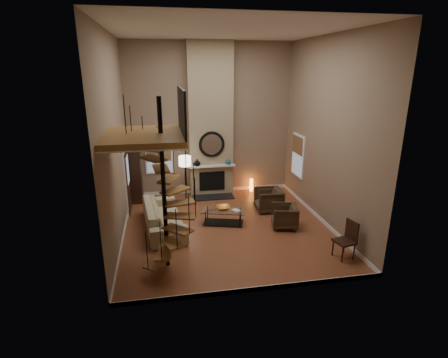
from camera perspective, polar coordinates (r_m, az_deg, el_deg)
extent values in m
cube|color=#9E5732|center=(10.63, 0.39, -7.88)|extent=(6.00, 6.50, 0.01)
cube|color=#8C745A|center=(12.93, -2.32, 9.51)|extent=(6.00, 0.02, 5.50)
cube|color=#8C745A|center=(6.69, 5.67, 1.69)|extent=(6.00, 0.02, 5.50)
cube|color=#8C745A|center=(9.67, -17.41, 5.95)|extent=(0.02, 6.50, 5.50)
cube|color=#8C745A|center=(10.73, 16.49, 7.13)|extent=(0.02, 6.50, 5.50)
cube|color=silver|center=(9.64, 0.47, 23.11)|extent=(6.00, 6.50, 0.01)
cube|color=white|center=(13.56, -2.17, -1.81)|extent=(6.00, 0.02, 0.12)
cube|color=white|center=(7.87, 5.04, -17.48)|extent=(6.00, 0.02, 0.12)
cube|color=white|center=(10.52, -16.01, -8.53)|extent=(0.02, 6.50, 0.12)
cube|color=white|center=(11.50, 15.28, -6.15)|extent=(0.02, 6.50, 0.12)
cube|color=#9E8B66|center=(12.74, -2.20, 9.40)|extent=(1.60, 0.38, 5.50)
cube|color=black|center=(12.95, -1.74, -2.95)|extent=(1.50, 0.60, 0.04)
cube|color=black|center=(13.05, -1.96, -0.33)|extent=(0.95, 0.02, 0.72)
cube|color=white|center=(12.80, -1.93, 2.11)|extent=(1.70, 0.18, 0.06)
torus|color=black|center=(12.67, -2.01, 5.67)|extent=(0.94, 0.10, 0.94)
cylinder|color=white|center=(12.68, -2.01, 5.68)|extent=(0.80, 0.01, 0.80)
imported|color=black|center=(12.73, -4.41, 2.70)|extent=(0.24, 0.24, 0.25)
imported|color=#1A555E|center=(12.90, 0.68, 2.87)|extent=(0.20, 0.20, 0.21)
cube|color=white|center=(13.00, -10.58, 4.11)|extent=(1.02, 0.04, 1.52)
cube|color=#8C9EB2|center=(12.97, -10.58, 4.08)|extent=(0.90, 0.01, 1.40)
cube|color=olive|center=(12.91, -10.63, 4.97)|extent=(0.90, 0.01, 0.98)
cube|color=white|center=(12.74, 11.99, 3.74)|extent=(0.04, 1.02, 1.52)
cube|color=#8C9EB2|center=(12.73, 11.89, 3.74)|extent=(0.01, 0.90, 1.40)
cube|color=olive|center=(12.64, 11.94, 5.43)|extent=(0.01, 0.90, 0.63)
cube|color=white|center=(11.82, -15.58, -0.38)|extent=(0.06, 1.05, 2.16)
cube|color=black|center=(11.82, -15.40, -0.49)|extent=(0.05, 0.90, 2.05)
cube|color=#8C9EB2|center=(11.70, -15.42, 1.50)|extent=(0.01, 0.60, 0.90)
cube|color=olive|center=(7.76, -12.88, 6.82)|extent=(1.70, 2.20, 0.12)
cube|color=white|center=(7.77, -12.84, 6.28)|extent=(1.70, 2.20, 0.03)
cube|color=black|center=(7.68, -6.93, 11.04)|extent=(0.04, 2.20, 0.94)
cylinder|color=black|center=(8.04, -9.83, -1.24)|extent=(0.10, 0.10, 4.02)
cube|color=olive|center=(8.52, -10.69, -13.16)|extent=(0.71, 0.78, 0.04)
cylinder|color=black|center=(8.05, -12.48, -11.38)|extent=(0.02, 0.02, 0.94)
cube|color=olive|center=(8.32, -9.68, -11.81)|extent=(0.46, 0.77, 0.04)
cylinder|color=black|center=(7.79, -10.27, -10.09)|extent=(0.02, 0.02, 0.94)
cube|color=olive|center=(8.21, -8.54, -10.12)|extent=(0.55, 0.79, 0.04)
cylinder|color=black|center=(7.70, -7.76, -8.14)|extent=(0.02, 0.02, 0.94)
cube|color=olive|center=(8.18, -7.61, -8.14)|extent=(0.75, 0.74, 0.04)
cylinder|color=black|center=(7.77, -5.73, -5.70)|extent=(0.02, 0.02, 0.94)
cube|color=olive|center=(8.21, -7.13, -6.02)|extent=(0.79, 0.53, 0.04)
cylinder|color=black|center=(7.97, -4.73, -3.05)|extent=(0.02, 0.02, 0.94)
cube|color=olive|center=(8.27, -7.23, -3.89)|extent=(0.77, 0.48, 0.04)
cylinder|color=black|center=(8.21, -4.94, -0.50)|extent=(0.02, 0.02, 0.94)
cube|color=olive|center=(8.33, -7.89, -1.86)|extent=(0.77, 0.72, 0.04)
cylinder|color=black|center=(8.42, -6.23, 1.78)|extent=(0.02, 0.02, 0.94)
cube|color=olive|center=(8.34, -8.97, 0.00)|extent=(0.58, 0.79, 0.04)
cylinder|color=black|center=(8.54, -8.28, 3.72)|extent=(0.02, 0.02, 0.94)
cube|color=olive|center=(8.29, -10.25, 1.69)|extent=(0.41, 0.75, 0.04)
cylinder|color=black|center=(8.52, -10.70, 5.37)|extent=(0.02, 0.02, 0.94)
cube|color=olive|center=(8.16, -11.49, 3.27)|extent=(0.68, 0.79, 0.04)
cylinder|color=black|center=(8.36, -13.06, 6.81)|extent=(0.02, 0.02, 0.94)
cube|color=olive|center=(7.98, -12.45, 4.81)|extent=(0.80, 0.64, 0.04)
cylinder|color=black|center=(8.08, -14.91, 8.18)|extent=(0.02, 0.02, 0.94)
cube|color=olive|center=(7.77, -12.92, 6.38)|extent=(0.72, 0.34, 0.04)
cylinder|color=black|center=(7.72, -15.87, 9.64)|extent=(0.02, 0.02, 0.94)
cube|color=black|center=(12.82, -14.22, 0.66)|extent=(0.41, 0.88, 1.96)
imported|color=tan|center=(10.56, -9.91, -5.97)|extent=(1.29, 2.71, 0.76)
imported|color=#3F2E1D|center=(11.84, 7.67, -3.42)|extent=(0.91, 0.88, 0.79)
imported|color=#3F2E1D|center=(10.65, 10.22, -6.01)|extent=(0.91, 0.89, 0.69)
cube|color=silver|center=(10.70, -0.10, -5.11)|extent=(1.44, 0.99, 0.02)
cube|color=black|center=(10.86, -0.10, -7.12)|extent=(1.30, 0.85, 0.02)
cylinder|color=black|center=(10.64, -3.02, -6.54)|extent=(0.04, 0.04, 0.48)
cylinder|color=black|center=(10.55, 2.61, -6.77)|extent=(0.04, 0.04, 0.48)
cylinder|color=black|center=(11.04, -2.69, -5.61)|extent=(0.04, 0.04, 0.48)
cylinder|color=black|center=(10.95, 2.73, -5.82)|extent=(0.04, 0.04, 0.48)
imported|color=orange|center=(10.72, -0.15, -4.72)|extent=(0.43, 0.43, 0.11)
imported|color=gray|center=(10.62, 1.91, -5.16)|extent=(0.28, 0.31, 0.02)
cylinder|color=black|center=(12.48, -6.16, -3.89)|extent=(0.37, 0.37, 0.03)
cylinder|color=black|center=(12.22, -6.28, -0.46)|extent=(0.04, 0.04, 1.61)
cylinder|color=#F2E5C6|center=(12.01, -6.40, 2.94)|extent=(0.42, 0.42, 0.33)
cylinder|color=orange|center=(13.59, 4.48, -0.96)|extent=(0.13, 0.13, 0.47)
cube|color=black|center=(9.36, 19.03, -9.63)|extent=(0.54, 0.54, 0.05)
cube|color=black|center=(9.38, 20.14, -7.93)|extent=(0.13, 0.43, 0.54)
cylinder|color=black|center=(9.24, 18.76, -11.59)|extent=(0.04, 0.04, 0.43)
cylinder|color=black|center=(9.46, 20.44, -11.06)|extent=(0.04, 0.04, 0.43)
cylinder|color=black|center=(9.48, 17.33, -10.67)|extent=(0.04, 0.04, 0.43)
cylinder|color=black|center=(9.69, 19.01, -10.18)|extent=(0.04, 0.04, 0.43)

